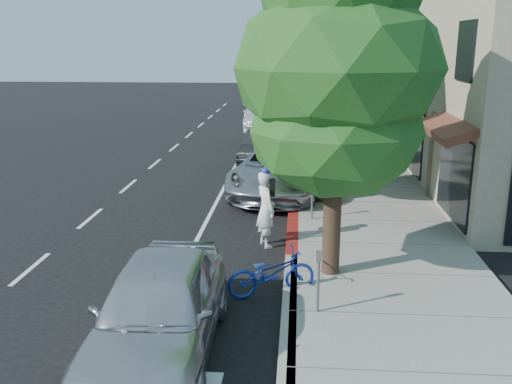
# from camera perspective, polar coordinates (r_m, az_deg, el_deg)

# --- Properties ---
(ground) EXTENTS (120.00, 120.00, 0.00)m
(ground) POSITION_cam_1_polar(r_m,az_deg,el_deg) (15.16, 3.62, -5.46)
(ground) COLOR black
(ground) RESTS_ON ground
(sidewalk) EXTENTS (4.60, 56.00, 0.15)m
(sidewalk) POSITION_cam_1_polar(r_m,az_deg,el_deg) (22.92, 9.68, 1.59)
(sidewalk) COLOR gray
(sidewalk) RESTS_ON ground
(curb) EXTENTS (0.30, 56.00, 0.15)m
(curb) POSITION_cam_1_polar(r_m,az_deg,el_deg) (22.81, 3.92, 1.71)
(curb) COLOR #9E998E
(curb) RESTS_ON ground
(curb_red_segment) EXTENTS (0.32, 4.00, 0.15)m
(curb_red_segment) POSITION_cam_1_polar(r_m,az_deg,el_deg) (16.08, 3.67, -3.97)
(curb_red_segment) COLOR maroon
(curb_red_segment) RESTS_ON ground
(storefront_building) EXTENTS (10.00, 36.00, 7.00)m
(storefront_building) POSITION_cam_1_polar(r_m,az_deg,el_deg) (33.62, 21.11, 10.92)
(storefront_building) COLOR tan
(storefront_building) RESTS_ON ground
(street_tree_0) EXTENTS (4.42, 4.42, 7.43)m
(street_tree_0) POSITION_cam_1_polar(r_m,az_deg,el_deg) (12.26, 8.13, 11.69)
(street_tree_0) COLOR black
(street_tree_0) RESTS_ON ground
(street_tree_1) EXTENTS (4.47, 4.47, 7.30)m
(street_tree_1) POSITION_cam_1_polar(r_m,az_deg,el_deg) (18.25, 6.94, 12.42)
(street_tree_1) COLOR black
(street_tree_1) RESTS_ON ground
(street_tree_2) EXTENTS (4.81, 4.81, 7.68)m
(street_tree_2) POSITION_cam_1_polar(r_m,az_deg,el_deg) (24.23, 6.35, 13.51)
(street_tree_2) COLOR black
(street_tree_2) RESTS_ON ground
(street_tree_3) EXTENTS (5.05, 5.05, 7.79)m
(street_tree_3) POSITION_cam_1_polar(r_m,az_deg,el_deg) (30.23, 5.99, 13.84)
(street_tree_3) COLOR black
(street_tree_3) RESTS_ON ground
(street_tree_4) EXTENTS (4.22, 4.22, 7.70)m
(street_tree_4) POSITION_cam_1_polar(r_m,az_deg,el_deg) (36.22, 5.75, 14.20)
(street_tree_4) COLOR black
(street_tree_4) RESTS_ON ground
(street_tree_5) EXTENTS (4.53, 4.53, 7.10)m
(street_tree_5) POSITION_cam_1_polar(r_m,az_deg,el_deg) (42.23, 5.55, 13.58)
(street_tree_5) COLOR black
(street_tree_5) RESTS_ON ground
(cyclist) EXTENTS (0.76, 0.87, 2.02)m
(cyclist) POSITION_cam_1_polar(r_m,az_deg,el_deg) (14.89, 0.99, -1.71)
(cyclist) COLOR white
(cyclist) RESTS_ON ground
(bicycle) EXTENTS (2.05, 1.33, 1.02)m
(bicycle) POSITION_cam_1_polar(r_m,az_deg,el_deg) (12.19, 1.54, -8.08)
(bicycle) COLOR #17339F
(bicycle) RESTS_ON ground
(silver_suv) EXTENTS (3.74, 6.66, 1.76)m
(silver_suv) POSITION_cam_1_polar(r_m,az_deg,el_deg) (20.21, 2.47, 2.35)
(silver_suv) COLOR #ABABAF
(silver_suv) RESTS_ON ground
(dark_sedan) EXTENTS (2.00, 4.39, 1.40)m
(dark_sedan) POSITION_cam_1_polar(r_m,az_deg,el_deg) (25.49, 0.67, 4.58)
(dark_sedan) COLOR black
(dark_sedan) RESTS_ON ground
(white_pickup) EXTENTS (2.74, 5.86, 1.66)m
(white_pickup) POSITION_cam_1_polar(r_m,az_deg,el_deg) (35.31, 0.63, 7.68)
(white_pickup) COLOR silver
(white_pickup) RESTS_ON ground
(dark_suv_far) EXTENTS (1.89, 4.28, 1.43)m
(dark_suv_far) POSITION_cam_1_polar(r_m,az_deg,el_deg) (42.35, 1.75, 8.73)
(dark_suv_far) COLOR black
(dark_suv_far) RESTS_ON ground
(near_car_a) EXTENTS (2.11, 5.02, 1.70)m
(near_car_a) POSITION_cam_1_polar(r_m,az_deg,el_deg) (10.04, -9.70, -11.43)
(near_car_a) COLOR silver
(near_car_a) RESTS_ON ground
(pedestrian) EXTENTS (0.90, 0.74, 1.68)m
(pedestrian) POSITION_cam_1_polar(r_m,az_deg,el_deg) (20.79, 8.58, 2.87)
(pedestrian) COLOR black
(pedestrian) RESTS_ON sidewalk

